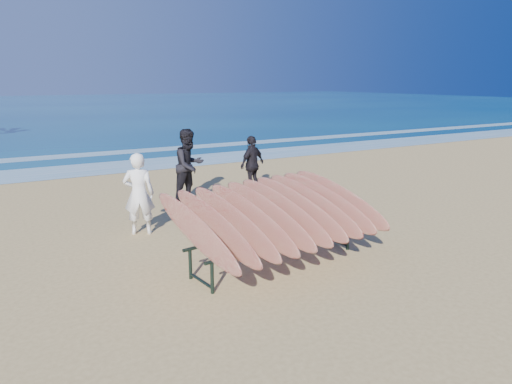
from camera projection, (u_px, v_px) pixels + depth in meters
The scene contains 8 objects.
ground at pixel (277, 251), 8.46m from camera, with size 120.00×120.00×0.00m, color tan.
ocean at pixel (40, 106), 55.20m from camera, with size 160.00×160.00×0.00m, color navy.
foam_near at pixel (136, 165), 16.96m from camera, with size 160.00×160.00×0.00m, color white.
foam_far at pixel (116, 153), 19.93m from camera, with size 160.00×160.00×0.00m, color white.
surfboard_rack at pixel (276, 214), 7.68m from camera, with size 3.49×2.92×1.45m.
person_white at pixel (139, 194), 9.22m from camera, with size 0.61×0.40×1.68m, color white.
person_dark_a at pixel (189, 165), 11.74m from camera, with size 0.92×0.71×1.89m, color black.
person_dark_b at pixel (252, 164), 12.69m from camera, with size 0.94×0.39×1.60m, color black.
Camera 1 is at (-4.19, -6.78, 3.07)m, focal length 32.00 mm.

